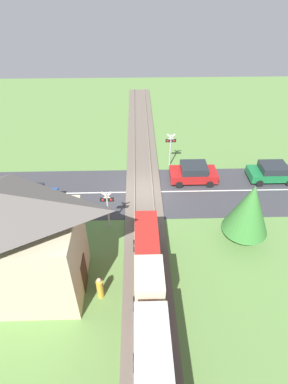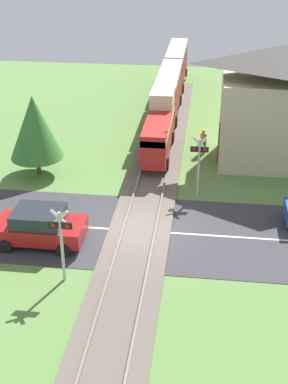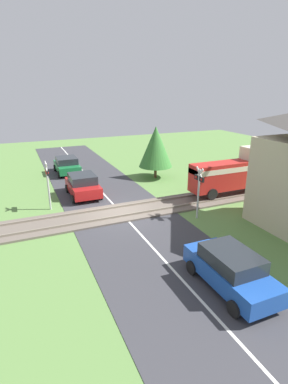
# 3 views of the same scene
# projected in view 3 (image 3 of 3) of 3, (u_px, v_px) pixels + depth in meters

# --- Properties ---
(ground_plane) EXTENTS (60.00, 60.00, 0.00)m
(ground_plane) POSITION_uv_depth(u_px,v_px,m) (121.00, 213.00, 18.60)
(ground_plane) COLOR #5B8442
(road_surface) EXTENTS (48.00, 6.40, 0.02)m
(road_surface) POSITION_uv_depth(u_px,v_px,m) (121.00, 213.00, 18.60)
(road_surface) COLOR #38383D
(road_surface) RESTS_ON ground_plane
(track_bed) EXTENTS (2.80, 48.00, 0.24)m
(track_bed) POSITION_uv_depth(u_px,v_px,m) (121.00, 212.00, 18.58)
(track_bed) COLOR #665B51
(track_bed) RESTS_ON ground_plane
(car_near_crossing) EXTENTS (3.83, 2.08, 1.60)m
(car_near_crossing) POSITION_uv_depth(u_px,v_px,m) (83.00, 185.00, 21.38)
(car_near_crossing) COLOR #A81919
(car_near_crossing) RESTS_ON ground_plane
(car_far_side) EXTENTS (4.12, 1.89, 1.58)m
(car_far_side) POSITION_uv_depth(u_px,v_px,m) (230.00, 269.00, 11.45)
(car_far_side) COLOR #1E4CA8
(car_far_side) RESTS_ON ground_plane
(car_behind_queue) EXTENTS (3.82, 2.06, 1.49)m
(car_behind_queue) POSITION_uv_depth(u_px,v_px,m) (67.00, 165.00, 27.08)
(car_behind_queue) COLOR #197038
(car_behind_queue) RESTS_ON ground_plane
(crossing_signal_west_approach) EXTENTS (0.90, 0.18, 3.13)m
(crossing_signal_west_approach) POSITION_uv_depth(u_px,v_px,m) (48.00, 179.00, 18.58)
(crossing_signal_west_approach) COLOR #B7B7B7
(crossing_signal_west_approach) RESTS_ON ground_plane
(crossing_signal_east_approach) EXTENTS (0.90, 0.18, 3.13)m
(crossing_signal_east_approach) POSITION_uv_depth(u_px,v_px,m) (199.00, 186.00, 17.30)
(crossing_signal_east_approach) COLOR #B7B7B7
(crossing_signal_east_approach) RESTS_ON ground_plane
(pedestrian_by_station) EXTENTS (0.37, 0.37, 1.51)m
(pedestrian_by_station) POSITION_uv_depth(u_px,v_px,m) (268.00, 196.00, 19.63)
(pedestrian_by_station) COLOR gold
(pedestrian_by_station) RESTS_ON ground_plane
(tree_roadside_hedge) EXTENTS (2.85, 2.85, 4.42)m
(tree_roadside_hedge) POSITION_uv_depth(u_px,v_px,m) (156.00, 147.00, 25.18)
(tree_roadside_hedge) COLOR brown
(tree_roadside_hedge) RESTS_ON ground_plane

